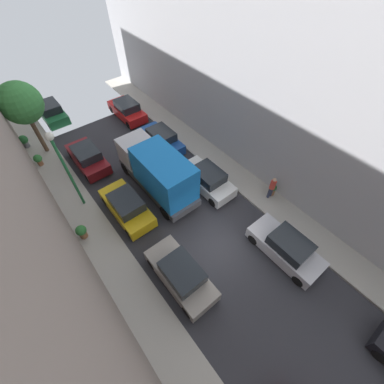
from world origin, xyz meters
The scene contains 20 objects.
ground centered at (0.00, 0.00, 0.00)m, with size 32.00×32.00×0.00m, color #2D2D33.
sidewalk_left centered at (-5.00, 0.00, 0.07)m, with size 2.00×44.00×0.15m, color #A8A399.
sidewalk_right centered at (5.00, 0.00, 0.07)m, with size 2.00×44.00×0.15m, color #A8A399.
building_right centered at (9.00, 0.00, 9.02)m, with size 6.00×44.00×18.05m, color #B2B2B7.
parked_car_left_2 centered at (-2.70, -0.42, 0.72)m, with size 1.78×4.20×1.57m.
parked_car_left_3 centered at (-2.70, 5.13, 0.72)m, with size 1.78×4.20×1.57m.
parked_car_left_4 centered at (-2.70, 10.93, 0.72)m, with size 1.78×4.20×1.57m.
parked_car_left_5 centered at (-2.70, 18.66, 0.72)m, with size 1.78×4.20×1.57m.
parked_car_right_1 centered at (2.70, -2.83, 0.72)m, with size 1.78×4.20×1.57m.
parked_car_right_2 centered at (2.70, 3.78, 0.72)m, with size 1.78×4.20×1.57m.
parked_car_right_3 centered at (2.70, 9.28, 0.72)m, with size 1.78×4.20×1.57m.
parked_car_right_4 centered at (2.70, 14.68, 0.72)m, with size 1.78×4.20×1.57m.
delivery_truck centered at (0.00, 5.58, 1.79)m, with size 2.26×6.60×3.38m.
pedestrian centered at (5.27, 0.39, 1.07)m, with size 0.40×0.36×1.72m.
street_tree_0 centered at (-4.71, 14.43, 4.20)m, with size 2.81×2.81×5.49m.
potted_plant_0 centered at (-5.79, 15.89, 0.74)m, with size 0.67×0.67×1.03m.
potted_plant_1 centered at (-5.62, 5.22, 0.68)m, with size 0.61×0.61×0.94m.
potted_plant_2 centered at (-5.61, 13.07, 0.67)m, with size 0.58×0.58×0.89m.
potted_plant_4 centered at (5.54, 0.43, 0.62)m, with size 0.46×0.46×0.86m.
lamp_post centered at (-4.60, 7.60, 3.80)m, with size 0.44×0.44×5.56m.
Camera 1 is at (-5.49, -4.78, 13.27)m, focal length 23.74 mm.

